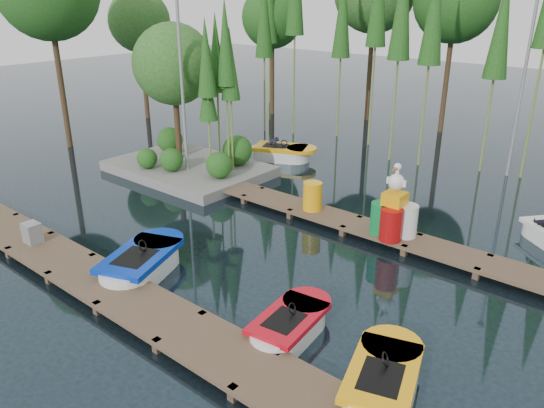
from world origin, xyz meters
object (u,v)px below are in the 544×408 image
Objects in this scene: boat_yellow_far at (282,153)px; yellow_barrel at (312,196)px; boat_blue at (142,264)px; drum_cluster at (393,216)px; utility_cabinet at (32,233)px; island at (185,92)px; boat_red at (290,326)px.

yellow_barrel is (4.81, -4.37, 0.45)m from boat_yellow_far.
drum_cluster reaches higher than boat_blue.
boat_blue is 3.57m from utility_cabinet.
island is at bearing 174.45° from drum_cluster.
yellow_barrel reaches higher than boat_blue.
utility_cabinet is (-3.35, -1.19, 0.30)m from boat_blue.
boat_yellow_far is (2.01, 3.58, -2.88)m from island.
yellow_barrel is at bearing 176.92° from drum_cluster.
yellow_barrel reaches higher than boat_red.
drum_cluster is at bearing 32.45° from boat_blue.
island is 11.61× the size of utility_cabinet.
island is 7.28m from yellow_barrel.
boat_red is at bearing -58.30° from yellow_barrel.
island is 8.51m from utility_cabinet.
boat_red is at bearing -54.06° from boat_yellow_far.
yellow_barrel is at bearing 56.72° from utility_cabinet.
drum_cluster is (9.76, -0.95, -2.24)m from island.
utility_cabinet is at bearing -92.76° from boat_yellow_far.
boat_yellow_far is (-3.57, 10.18, 0.02)m from boat_blue.
boat_red is 2.73× the size of yellow_barrel.
island is 2.13× the size of boat_yellow_far.
boat_red is at bearing -85.47° from drum_cluster.
boat_red is at bearing -31.47° from island.
boat_yellow_far is at bearing 137.76° from yellow_barrel.
utility_cabinet is 0.27× the size of drum_cluster.
drum_cluster is (-0.42, 5.28, 0.71)m from boat_red.
utility_cabinet is at bearing -74.06° from island.
boat_blue is 5.96m from yellow_barrel.
drum_cluster is at bearing 87.39° from boat_red.
utility_cabinet is at bearing -137.76° from drum_cluster.
island reaches higher than utility_cabinet.
drum_cluster is (2.94, -0.16, 0.18)m from yellow_barrel.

